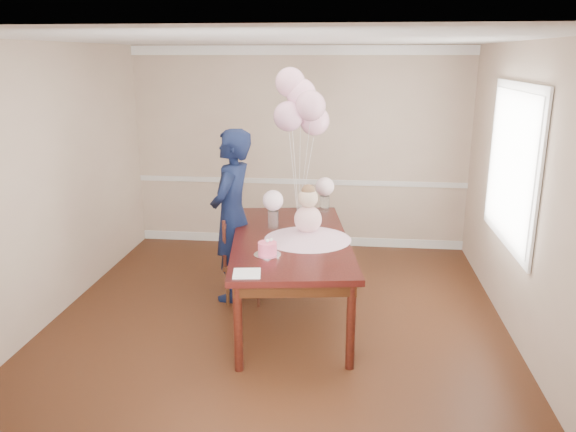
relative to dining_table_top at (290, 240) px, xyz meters
The scene contains 52 objects.
floor 0.85m from the dining_table_top, 117.29° to the right, with size 4.50×5.00×0.00m, color black.
ceiling 1.91m from the dining_table_top, 117.29° to the right, with size 4.50×5.00×0.02m, color silver.
wall_back 2.34m from the dining_table_top, 92.98° to the left, with size 4.50×0.02×2.70m, color tan.
wall_front 2.78m from the dining_table_top, 92.48° to the right, with size 4.50×0.02×2.70m, color tan.
wall_left 2.44m from the dining_table_top, behind, with size 0.02×5.00×2.70m, color tan.
wall_right 2.21m from the dining_table_top, ahead, with size 0.02×5.00×2.70m, color tan.
chair_rail_trim 2.27m from the dining_table_top, 92.99° to the left, with size 4.50×0.02×0.07m, color silver.
crown_molding 2.90m from the dining_table_top, 92.99° to the left, with size 4.50×0.02×0.12m, color white.
baseboard_trim 2.39m from the dining_table_top, 92.99° to the left, with size 4.50×0.02×0.12m, color white.
window_frame 2.25m from the dining_table_top, ahead, with size 0.02×1.66×1.56m, color white.
window_blinds 2.23m from the dining_table_top, ahead, with size 0.01×1.50×1.40m, color white.
dining_table_top is the anchor object (origin of this frame).
table_apron 0.08m from the dining_table_top, ahead, with size 1.01×2.13×0.11m, color black.
table_leg_fl 1.21m from the dining_table_top, 106.48° to the right, with size 0.08×0.08×0.78m, color black.
table_leg_fr 1.21m from the dining_table_top, 57.41° to the right, with size 0.08×0.08×0.78m, color black.
table_leg_bl 1.21m from the dining_table_top, 122.59° to the left, with size 0.08×0.08×0.78m, color black.
table_leg_br 1.21m from the dining_table_top, 73.52° to the left, with size 0.08×0.08×0.78m, color black.
baby_skirt 0.20m from the dining_table_top, 10.38° to the right, with size 0.85×0.85×0.11m, color #D69EB6.
baby_torso 0.29m from the dining_table_top, 10.38° to the right, with size 0.27×0.27×0.27m, color pink.
baby_head 0.48m from the dining_table_top, 10.38° to the right, with size 0.19×0.19×0.19m, color #D1AF90.
baby_hair 0.54m from the dining_table_top, 10.38° to the right, with size 0.13×0.13×0.13m, color brown.
cake_platter 0.55m from the dining_table_top, 105.91° to the right, with size 0.25×0.25×0.01m, color silver.
birthday_cake 0.56m from the dining_table_top, 105.91° to the right, with size 0.17×0.17×0.11m, color #FF5079.
cake_flower_a 0.58m from the dining_table_top, 105.91° to the right, with size 0.03×0.03×0.03m, color white.
cake_flower_b 0.54m from the dining_table_top, 103.52° to the right, with size 0.03×0.03×0.03m, color white.
rose_vase_near 0.39m from the dining_table_top, 124.62° to the left, with size 0.11×0.11×0.18m, color white.
roses_near 0.49m from the dining_table_top, 124.62° to the left, with size 0.21×0.21×0.21m, color white.
rose_vase_far 1.05m from the dining_table_top, 73.97° to the left, with size 0.11×0.11×0.18m, color white.
roses_far 1.09m from the dining_table_top, 73.97° to the left, with size 0.21×0.21×0.21m, color #FFD5DA.
napkin 1.03m from the dining_table_top, 104.32° to the right, with size 0.22×0.22×0.01m, color white.
balloon_weight 0.63m from the dining_table_top, 87.75° to the left, with size 0.04×0.04×0.02m, color #BDBCC1.
balloon_a 1.30m from the dining_table_top, 98.06° to the left, with size 0.31×0.31×0.31m, color #DE9DBB.
balloon_b 1.40m from the dining_table_top, 76.25° to the left, with size 0.31×0.31×0.31m, color #E2A0B8.
balloon_c 1.56m from the dining_table_top, 87.60° to the left, with size 0.31×0.31×0.31m, color #FFB4D3.
balloon_d 1.66m from the dining_table_top, 96.35° to the left, with size 0.31×0.31×0.31m, color #F4ACC7.
balloon_e 1.33m from the dining_table_top, 76.41° to the left, with size 0.31×0.31×0.31m, color #F4ADC7.
balloon_ribbon_a 0.80m from the dining_table_top, 92.86° to the left, with size 0.00×0.00×0.94m, color white.
balloon_ribbon_b 0.83m from the dining_table_top, 82.11° to the left, with size 0.00×0.00×1.05m, color silver.
balloon_ribbon_c 0.92m from the dining_table_top, 87.67° to the left, with size 0.00×0.00×1.16m, color silver.
balloon_ribbon_d 0.96m from the dining_table_top, 92.44° to the left, with size 0.00×0.00×1.28m, color white.
balloon_ribbon_e 0.84m from the dining_table_top, 81.54° to the left, with size 0.00×0.00×0.88m, color white.
dining_chair_seat 0.73m from the dining_table_top, 147.63° to the left, with size 0.41×0.41×0.05m, color #361B0E.
chair_leg_fl 0.94m from the dining_table_top, 166.41° to the left, with size 0.04×0.04×0.40m, color #3C2010.
chair_leg_fr 0.73m from the dining_table_top, 155.91° to the left, with size 0.04×0.04×0.40m, color #36170E.
chair_leg_bl 1.04m from the dining_table_top, 143.82° to the left, with size 0.04×0.04×0.40m, color #3D1A10.
chair_leg_br 0.86m from the dining_table_top, 125.42° to the left, with size 0.04×0.04×0.40m, color #35130E.
chair_back_post_l 0.74m from the dining_table_top, 166.72° to the left, with size 0.04×0.04×0.52m, color #38150F.
chair_back_post_r 0.87m from the dining_table_top, 144.52° to the left, with size 0.04×0.04×0.52m, color #3E1F11.
chair_slat_low 0.81m from the dining_table_top, 154.68° to the left, with size 0.03×0.37×0.05m, color #3B1310.
chair_slat_mid 0.78m from the dining_table_top, 154.68° to the left, with size 0.03×0.37×0.05m, color black.
chair_slat_top 0.78m from the dining_table_top, 154.68° to the left, with size 0.03×0.37×0.05m, color #36160E.
woman 0.79m from the dining_table_top, 148.33° to the left, with size 0.67×0.45×1.85m, color black.
Camera 1 is at (0.67, -5.00, 2.57)m, focal length 35.00 mm.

